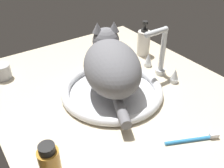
{
  "coord_description": "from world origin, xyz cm",
  "views": [
    {
      "loc": [
        55.54,
        -42.06,
        55.51
      ],
      "look_at": [
        -2.78,
        -1.46,
        7.0
      ],
      "focal_mm": 40.04,
      "sensor_mm": 36.0,
      "label": 1
    }
  ],
  "objects_px": {
    "faucet": "(160,56)",
    "metal_jar": "(2,72)",
    "cat": "(111,64)",
    "toothbrush": "(193,139)",
    "sink_basin": "(112,90)",
    "soap_pump_bottle": "(144,42)",
    "amber_bottle": "(51,168)"
  },
  "relations": [
    {
      "from": "sink_basin",
      "to": "cat",
      "type": "distance_m",
      "value": 0.1
    },
    {
      "from": "metal_jar",
      "to": "cat",
      "type": "bearing_deg",
      "value": 43.76
    },
    {
      "from": "cat",
      "to": "toothbrush",
      "type": "bearing_deg",
      "value": 8.86
    },
    {
      "from": "soap_pump_bottle",
      "to": "sink_basin",
      "type": "bearing_deg",
      "value": -59.87
    },
    {
      "from": "soap_pump_bottle",
      "to": "amber_bottle",
      "type": "xyz_separation_m",
      "value": [
        0.39,
        -0.6,
        0.01
      ]
    },
    {
      "from": "faucet",
      "to": "metal_jar",
      "type": "bearing_deg",
      "value": -122.27
    },
    {
      "from": "faucet",
      "to": "cat",
      "type": "height_order",
      "value": "cat"
    },
    {
      "from": "cat",
      "to": "metal_jar",
      "type": "distance_m",
      "value": 0.43
    },
    {
      "from": "sink_basin",
      "to": "soap_pump_bottle",
      "type": "distance_m",
      "value": 0.33
    },
    {
      "from": "soap_pump_bottle",
      "to": "amber_bottle",
      "type": "height_order",
      "value": "soap_pump_bottle"
    },
    {
      "from": "faucet",
      "to": "amber_bottle",
      "type": "distance_m",
      "value": 0.59
    },
    {
      "from": "sink_basin",
      "to": "metal_jar",
      "type": "height_order",
      "value": "metal_jar"
    },
    {
      "from": "sink_basin",
      "to": "toothbrush",
      "type": "bearing_deg",
      "value": 10.56
    },
    {
      "from": "faucet",
      "to": "metal_jar",
      "type": "relative_size",
      "value": 3.05
    },
    {
      "from": "cat",
      "to": "sink_basin",
      "type": "bearing_deg",
      "value": -24.11
    },
    {
      "from": "faucet",
      "to": "cat",
      "type": "bearing_deg",
      "value": -94.19
    },
    {
      "from": "sink_basin",
      "to": "faucet",
      "type": "distance_m",
      "value": 0.23
    },
    {
      "from": "faucet",
      "to": "soap_pump_bottle",
      "type": "distance_m",
      "value": 0.18
    },
    {
      "from": "amber_bottle",
      "to": "toothbrush",
      "type": "distance_m",
      "value": 0.39
    },
    {
      "from": "faucet",
      "to": "metal_jar",
      "type": "distance_m",
      "value": 0.6
    },
    {
      "from": "soap_pump_bottle",
      "to": "metal_jar",
      "type": "distance_m",
      "value": 0.59
    },
    {
      "from": "faucet",
      "to": "toothbrush",
      "type": "bearing_deg",
      "value": -27.8
    },
    {
      "from": "cat",
      "to": "metal_jar",
      "type": "bearing_deg",
      "value": -136.24
    },
    {
      "from": "sink_basin",
      "to": "faucet",
      "type": "bearing_deg",
      "value": 90.0
    },
    {
      "from": "sink_basin",
      "to": "metal_jar",
      "type": "xyz_separation_m",
      "value": [
        -0.32,
        -0.29,
        0.02
      ]
    },
    {
      "from": "soap_pump_bottle",
      "to": "metal_jar",
      "type": "bearing_deg",
      "value": -105.34
    },
    {
      "from": "soap_pump_bottle",
      "to": "amber_bottle",
      "type": "distance_m",
      "value": 0.72
    },
    {
      "from": "faucet",
      "to": "cat",
      "type": "distance_m",
      "value": 0.22
    },
    {
      "from": "toothbrush",
      "to": "sink_basin",
      "type": "bearing_deg",
      "value": -169.44
    },
    {
      "from": "soap_pump_bottle",
      "to": "toothbrush",
      "type": "distance_m",
      "value": 0.53
    },
    {
      "from": "faucet",
      "to": "metal_jar",
      "type": "height_order",
      "value": "faucet"
    },
    {
      "from": "sink_basin",
      "to": "cat",
      "type": "relative_size",
      "value": 0.96
    }
  ]
}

